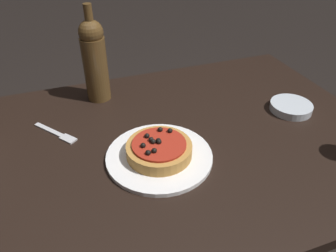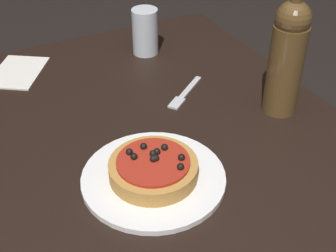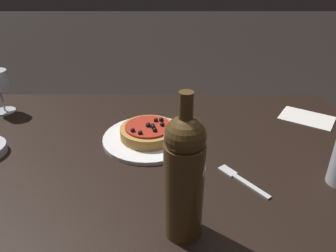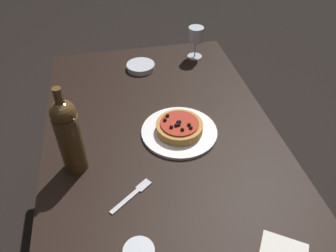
# 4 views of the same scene
# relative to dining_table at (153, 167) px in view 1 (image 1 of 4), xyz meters

# --- Properties ---
(dining_table) EXTENTS (1.36, 0.86, 0.72)m
(dining_table) POSITION_rel_dining_table_xyz_m (0.00, 0.00, 0.00)
(dining_table) COLOR black
(dining_table) RESTS_ON ground_plane
(dinner_plate) EXTENTS (0.28, 0.28, 0.01)m
(dinner_plate) POSITION_rel_dining_table_xyz_m (0.00, 0.07, 0.09)
(dinner_plate) COLOR white
(dinner_plate) RESTS_ON dining_table
(pizza) EXTENTS (0.17, 0.17, 0.05)m
(pizza) POSITION_rel_dining_table_xyz_m (0.00, 0.07, 0.12)
(pizza) COLOR #BC843D
(pizza) RESTS_ON dinner_plate
(wine_bottle) EXTENTS (0.08, 0.08, 0.32)m
(wine_bottle) POSITION_rel_dining_table_xyz_m (0.09, -0.31, 0.23)
(wine_bottle) COLOR brown
(wine_bottle) RESTS_ON dining_table
(side_bowl) EXTENTS (0.13, 0.13, 0.02)m
(side_bowl) POSITION_rel_dining_table_xyz_m (-0.48, -0.01, 0.10)
(side_bowl) COLOR silver
(side_bowl) RESTS_ON dining_table
(fork) EXTENTS (0.11, 0.14, 0.00)m
(fork) POSITION_rel_dining_table_xyz_m (0.25, -0.14, 0.09)
(fork) COLOR silver
(fork) RESTS_ON dining_table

